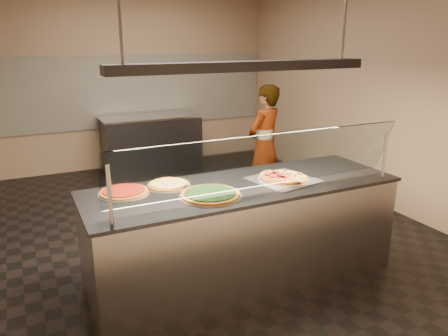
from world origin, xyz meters
name	(u,v)px	position (x,y,z in m)	size (l,w,h in m)	color
ground	(199,227)	(0.00, 0.00, -0.01)	(5.00, 6.00, 0.02)	black
wall_back	(129,79)	(0.00, 3.01, 1.50)	(5.00, 0.02, 3.00)	#977D61
wall_front	(421,177)	(0.00, -3.01, 1.50)	(5.00, 0.02, 3.00)	#977D61
wall_right	(370,90)	(2.51, 0.00, 1.50)	(0.02, 6.00, 3.00)	#977D61
tile_band	(131,91)	(0.00, 2.98, 1.30)	(4.90, 0.02, 1.20)	silver
serving_counter	(243,232)	(-0.07, -1.25, 0.47)	(2.81, 0.94, 0.93)	#B7B7BC
sneeze_guard	(264,162)	(-0.07, -1.59, 1.23)	(2.57, 0.18, 0.54)	#B7B7BC
perforated_tray	(283,179)	(0.32, -1.29, 0.94)	(0.61, 0.61, 0.01)	silver
half_pizza_pepperoni	(273,178)	(0.21, -1.29, 0.96)	(0.30, 0.47, 0.05)	brown
half_pizza_sausage	(293,175)	(0.42, -1.29, 0.96)	(0.30, 0.47, 0.04)	brown
pizza_spinach	(210,194)	(-0.46, -1.40, 0.95)	(0.52, 0.52, 0.03)	silver
pizza_cheese	(168,184)	(-0.68, -1.00, 0.94)	(0.39, 0.39, 0.03)	silver
pizza_tomato	(124,191)	(-1.08, -1.02, 0.94)	(0.43, 0.43, 0.03)	silver
pizza_spatula	(170,184)	(-0.69, -1.05, 0.96)	(0.19, 0.23, 0.02)	#B7B7BC
prep_table	(151,143)	(0.20, 2.55, 0.47)	(1.62, 0.74, 0.93)	#2F2F33
worker	(264,144)	(1.16, 0.45, 0.80)	(0.58, 0.38, 1.60)	black
heat_lamp_housing	(245,66)	(-0.07, -1.25, 1.95)	(2.30, 0.18, 0.08)	#2F2F33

